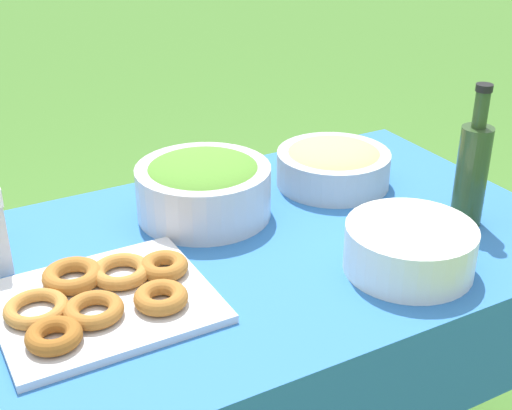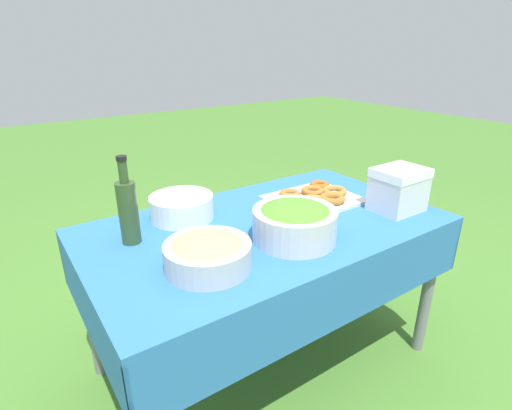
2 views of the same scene
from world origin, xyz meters
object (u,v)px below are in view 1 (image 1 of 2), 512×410
Objects in this scene: plate_stack at (410,248)px; olive_oil_bottle at (472,171)px; donut_platter at (102,297)px; salad_bowl at (205,185)px; pasta_bowl at (333,164)px.

plate_stack is 0.27m from olive_oil_bottle.
salad_bowl is at bearing -143.17° from donut_platter.
donut_platter is at bearing 19.62° from pasta_bowl.
plate_stack reaches higher than donut_platter.
donut_platter is at bearing 36.83° from salad_bowl.
salad_bowl is 0.59m from olive_oil_bottle.
salad_bowl is 1.09× the size of pasta_bowl.
plate_stack is at bearing 163.62° from donut_platter.
olive_oil_bottle reaches higher than salad_bowl.
olive_oil_bottle is at bearing -158.78° from plate_stack.
pasta_bowl is 0.87× the size of olive_oil_bottle.
pasta_bowl is 0.71m from donut_platter.
pasta_bowl is at bearing -160.38° from donut_platter.
plate_stack is (-0.25, 0.41, -0.03)m from salad_bowl.
donut_platter is 1.53× the size of plate_stack.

